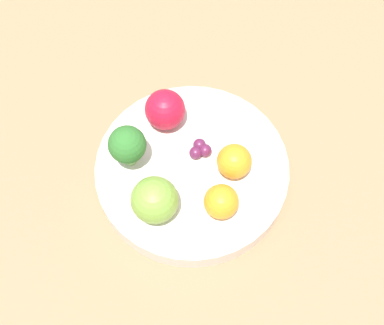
{
  "coord_description": "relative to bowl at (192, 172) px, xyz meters",
  "views": [
    {
      "loc": [
        0.23,
        0.21,
        0.66
      ],
      "look_at": [
        0.0,
        0.0,
        0.06
      ],
      "focal_mm": 50.0,
      "sensor_mm": 36.0,
      "label": 1
    }
  ],
  "objects": [
    {
      "name": "broccoli",
      "position": [
        0.05,
        -0.06,
        0.06
      ],
      "size": [
        0.05,
        0.05,
        0.07
      ],
      "color": "#8CB76B",
      "rests_on": "bowl"
    },
    {
      "name": "apple_red",
      "position": [
        0.07,
        0.01,
        0.04
      ],
      "size": [
        0.06,
        0.06,
        0.06
      ],
      "color": "olive",
      "rests_on": "bowl"
    },
    {
      "name": "orange_front",
      "position": [
        -0.03,
        0.04,
        0.04
      ],
      "size": [
        0.04,
        0.04,
        0.04
      ],
      "color": "orange",
      "rests_on": "bowl"
    },
    {
      "name": "grape_cluster",
      "position": [
        -0.02,
        -0.01,
        0.02
      ],
      "size": [
        0.03,
        0.03,
        0.02
      ],
      "color": "#5B1E42",
      "rests_on": "bowl"
    },
    {
      "name": "table_surface",
      "position": [
        0.0,
        0.0,
        -0.03
      ],
      "size": [
        1.2,
        1.2,
        0.02
      ],
      "color": "#936D4C",
      "rests_on": "ground_plane"
    },
    {
      "name": "orange_back",
      "position": [
        0.02,
        0.07,
        0.04
      ],
      "size": [
        0.04,
        0.04,
        0.04
      ],
      "color": "orange",
      "rests_on": "bowl"
    },
    {
      "name": "ground_plane",
      "position": [
        0.0,
        0.0,
        -0.04
      ],
      "size": [
        6.0,
        6.0,
        0.0
      ],
      "primitive_type": "plane",
      "color": "gray"
    },
    {
      "name": "bowl",
      "position": [
        0.0,
        0.0,
        0.0
      ],
      "size": [
        0.25,
        0.25,
        0.03
      ],
      "color": "silver",
      "rests_on": "table_surface"
    },
    {
      "name": "apple_green",
      "position": [
        -0.03,
        -0.07,
        0.04
      ],
      "size": [
        0.05,
        0.05,
        0.05
      ],
      "color": "#B7142D",
      "rests_on": "bowl"
    }
  ]
}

